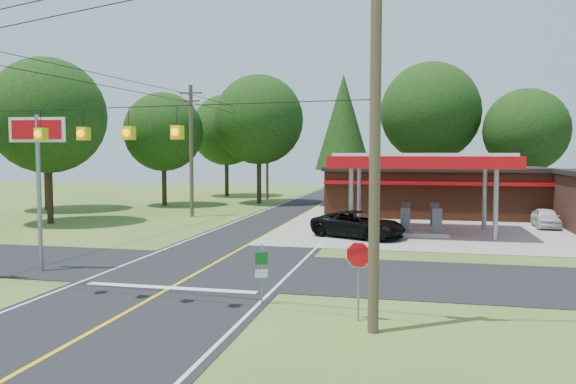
% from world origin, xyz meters
% --- Properties ---
extents(ground, '(120.00, 120.00, 0.00)m').
position_xyz_m(ground, '(0.00, 0.00, 0.00)').
color(ground, '#416222').
rests_on(ground, ground).
extents(main_highway, '(8.00, 120.00, 0.02)m').
position_xyz_m(main_highway, '(0.00, 0.00, 0.01)').
color(main_highway, black).
rests_on(main_highway, ground).
extents(cross_road, '(70.00, 7.00, 0.02)m').
position_xyz_m(cross_road, '(0.00, 0.00, 0.01)').
color(cross_road, black).
rests_on(cross_road, ground).
extents(lane_center_yellow, '(0.15, 110.00, 0.00)m').
position_xyz_m(lane_center_yellow, '(0.00, 0.00, 0.03)').
color(lane_center_yellow, yellow).
rests_on(lane_center_yellow, main_highway).
extents(gas_canopy, '(10.60, 7.40, 4.88)m').
position_xyz_m(gas_canopy, '(9.00, 13.00, 4.27)').
color(gas_canopy, gray).
rests_on(gas_canopy, ground).
extents(convenience_store, '(16.40, 7.55, 3.80)m').
position_xyz_m(convenience_store, '(10.00, 22.98, 1.92)').
color(convenience_store, brown).
rests_on(convenience_store, ground).
extents(utility_pole_near_right, '(1.80, 0.30, 11.50)m').
position_xyz_m(utility_pole_near_right, '(7.50, -7.00, 5.96)').
color(utility_pole_near_right, '#473828').
rests_on(utility_pole_near_right, ground).
extents(utility_pole_far_left, '(1.80, 0.30, 10.00)m').
position_xyz_m(utility_pole_far_left, '(-8.00, 18.00, 5.20)').
color(utility_pole_far_left, '#473828').
rests_on(utility_pole_far_left, ground).
extents(utility_pole_north, '(0.30, 0.30, 9.50)m').
position_xyz_m(utility_pole_north, '(-6.50, 35.00, 4.75)').
color(utility_pole_north, '#473828').
rests_on(utility_pole_north, ground).
extents(overhead_beacons, '(17.04, 2.04, 1.03)m').
position_xyz_m(overhead_beacons, '(-1.00, -6.00, 6.21)').
color(overhead_beacons, black).
rests_on(overhead_beacons, ground).
extents(treeline_backdrop, '(70.27, 51.59, 13.30)m').
position_xyz_m(treeline_backdrop, '(0.82, 24.01, 7.49)').
color(treeline_backdrop, '#332316').
rests_on(treeline_backdrop, ground).
extents(suv_car, '(7.31, 7.31, 1.53)m').
position_xyz_m(suv_car, '(5.47, 10.00, 0.76)').
color(suv_car, black).
rests_on(suv_car, ground).
extents(sedan_car, '(3.86, 3.86, 1.27)m').
position_xyz_m(sedan_car, '(17.00, 17.00, 0.63)').
color(sedan_car, silver).
rests_on(sedan_car, ground).
extents(big_stop_sign, '(2.38, 0.39, 6.43)m').
position_xyz_m(big_stop_sign, '(-6.44, -2.01, 4.74)').
color(big_stop_sign, gray).
rests_on(big_stop_sign, ground).
extents(octagonal_stop_sign, '(0.81, 0.20, 2.35)m').
position_xyz_m(octagonal_stop_sign, '(7.00, -6.01, 1.75)').
color(octagonal_stop_sign, gray).
rests_on(octagonal_stop_sign, ground).
extents(route_sign_post, '(0.38, 0.19, 1.96)m').
position_xyz_m(route_sign_post, '(3.80, -4.96, 1.16)').
color(route_sign_post, gray).
rests_on(route_sign_post, ground).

